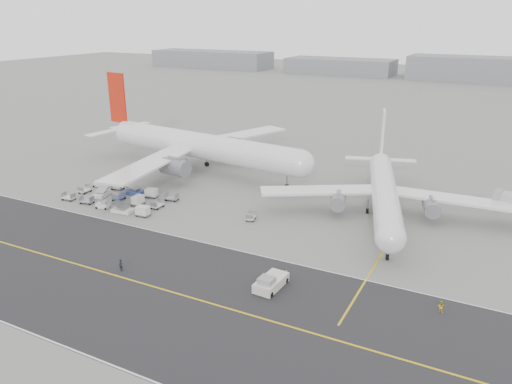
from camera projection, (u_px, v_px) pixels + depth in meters
The scene contains 10 objects.
ground at pixel (203, 236), 88.21m from camera, with size 700.00×700.00×0.00m, color gray.
taxiway at pixel (163, 289), 70.97m from camera, with size 220.00×59.00×0.03m.
horizon_buildings at pixel (487, 82), 293.31m from camera, with size 520.00×28.00×28.00m, color gray, non-canonical shape.
airliner_a at pixel (198, 145), 123.49m from camera, with size 65.03×63.98×22.48m.
airliner_b at pixel (384, 191), 96.04m from camera, with size 46.73×47.73×16.89m.
pushback_tug at pixel (270, 283), 71.01m from camera, with size 3.23×7.92×2.25m.
gse_cluster at pixel (120, 200), 105.15m from camera, with size 28.00×17.37×2.08m, color gray, non-canonical shape.
stray_dolly at pixel (251, 220), 95.11m from camera, with size 1.51×2.45×1.51m, color silver, non-canonical shape.
ground_crew_a at pixel (121, 265), 75.84m from camera, with size 0.72×0.47×1.96m, color black.
ground_crew_b at pixel (441, 307), 65.32m from camera, with size 0.81×0.63×1.67m, color gold.
Camera 1 is at (45.20, -67.32, 36.83)m, focal length 35.00 mm.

